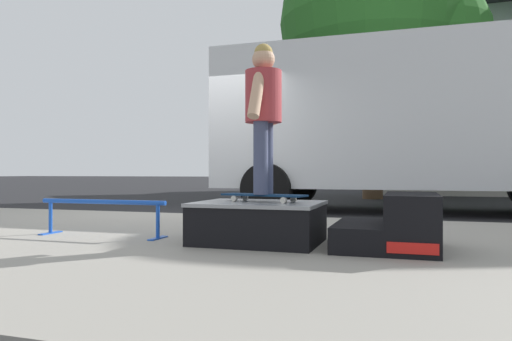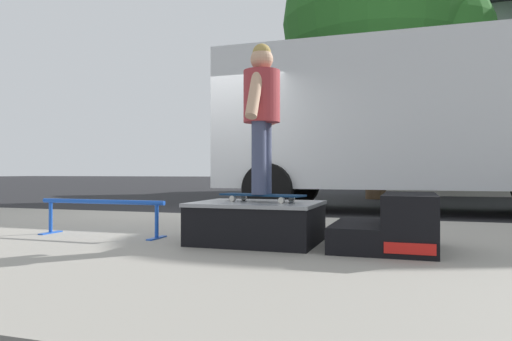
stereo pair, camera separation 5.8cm
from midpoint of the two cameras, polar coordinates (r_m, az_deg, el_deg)
The scene contains 10 objects.
ground_plane at distance 7.69m, azimuth -8.03°, elevation -5.73°, with size 140.00×140.00×0.00m, color black.
sidewalk_slab at distance 5.17m, azimuth -22.81°, elevation -7.74°, with size 50.00×5.00×0.12m, color gray.
skate_box at distance 4.13m, azimuth -0.05°, elevation -6.13°, with size 1.08×0.85×0.36m.
kicker_ramp at distance 3.93m, azimuth 16.17°, elevation -6.51°, with size 0.80×0.88×0.45m.
grind_rail at distance 4.80m, azimuth -18.53°, elevation -4.45°, with size 1.38×0.28×0.35m.
skateboard at distance 4.13m, azimuth 0.51°, elevation -3.05°, with size 0.81×0.38×0.07m.
skater_kid at distance 4.17m, azimuth 0.51°, elevation 7.89°, with size 0.32×0.68×1.33m.
box_truck at distance 9.14m, azimuth 17.72°, elevation 5.83°, with size 6.91×2.63×3.05m.
street_tree_neighbour at distance 14.03m, azimuth 15.13°, elevation 16.38°, with size 5.65×5.14×7.47m.
house_behind at distance 20.37m, azimuth 27.93°, elevation 9.70°, with size 9.54×8.23×8.40m.
Camera 1 is at (3.31, -6.90, 0.74)m, focal length 32.94 mm.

